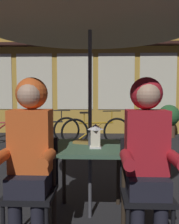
{
  "coord_description": "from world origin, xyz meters",
  "views": [
    {
      "loc": [
        0.09,
        -2.39,
        1.28
      ],
      "look_at": [
        0.0,
        -0.12,
        1.09
      ],
      "focal_mm": 39.11,
      "sensor_mm": 36.0,
      "label": 1
    }
  ],
  "objects": [
    {
      "name": "ground_plane",
      "position": [
        0.0,
        0.0,
        0.0
      ],
      "size": [
        60.0,
        60.0,
        0.0
      ],
      "primitive_type": "plane",
      "color": "#232326"
    },
    {
      "name": "book",
      "position": [
        -0.07,
        0.14,
        0.75
      ],
      "size": [
        0.23,
        0.19,
        0.02
      ],
      "primitive_type": "cube",
      "rotation": [
        0.0,
        0.0,
        -0.28
      ],
      "color": "olive",
      "rests_on": "cafe_table"
    },
    {
      "name": "patio_umbrella",
      "position": [
        0.0,
        0.0,
        2.06
      ],
      "size": [
        2.1,
        2.1,
        2.31
      ],
      "color": "#4C4C51",
      "rests_on": "ground_plane"
    },
    {
      "name": "shopfront_building",
      "position": [
        0.6,
        5.39,
        3.09
      ],
      "size": [
        10.0,
        0.93,
        6.2
      ],
      "color": "gold",
      "rests_on": "ground_plane"
    },
    {
      "name": "bicycle_second",
      "position": [
        -1.23,
        3.52,
        0.35
      ],
      "size": [
        1.66,
        0.34,
        0.84
      ],
      "color": "black",
      "rests_on": "ground_plane"
    },
    {
      "name": "potted_plant",
      "position": [
        2.07,
        4.57,
        0.54
      ],
      "size": [
        0.6,
        0.6,
        0.92
      ],
      "color": "brown",
      "rests_on": "ground_plane"
    },
    {
      "name": "lantern",
      "position": [
        0.06,
        -0.08,
        0.86
      ],
      "size": [
        0.11,
        0.11,
        0.23
      ],
      "color": "white",
      "rests_on": "cafe_table"
    },
    {
      "name": "bicycle_third",
      "position": [
        0.01,
        3.38,
        0.35
      ],
      "size": [
        1.66,
        0.38,
        0.84
      ],
      "color": "black",
      "rests_on": "ground_plane"
    },
    {
      "name": "cafe_table",
      "position": [
        0.0,
        0.0,
        0.64
      ],
      "size": [
        0.72,
        0.72,
        0.74
      ],
      "color": "#42664C",
      "rests_on": "ground_plane"
    },
    {
      "name": "chair_left",
      "position": [
        -0.48,
        -0.37,
        0.49
      ],
      "size": [
        0.4,
        0.4,
        0.87
      ],
      "color": "black",
      "rests_on": "ground_plane"
    },
    {
      "name": "person_right_hooded",
      "position": [
        0.48,
        -0.43,
        0.85
      ],
      "size": [
        0.45,
        0.56,
        1.4
      ],
      "color": "black",
      "rests_on": "ground_plane"
    },
    {
      "name": "bicycle_nearest",
      "position": [
        -2.25,
        3.34,
        0.35
      ],
      "size": [
        1.67,
        0.31,
        0.84
      ],
      "color": "black",
      "rests_on": "ground_plane"
    },
    {
      "name": "chair_right",
      "position": [
        0.48,
        -0.37,
        0.49
      ],
      "size": [
        0.4,
        0.4,
        0.87
      ],
      "color": "black",
      "rests_on": "ground_plane"
    },
    {
      "name": "person_left_hooded",
      "position": [
        -0.48,
        -0.43,
        0.85
      ],
      "size": [
        0.45,
        0.56,
        1.4
      ],
      "color": "black",
      "rests_on": "ground_plane"
    }
  ]
}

